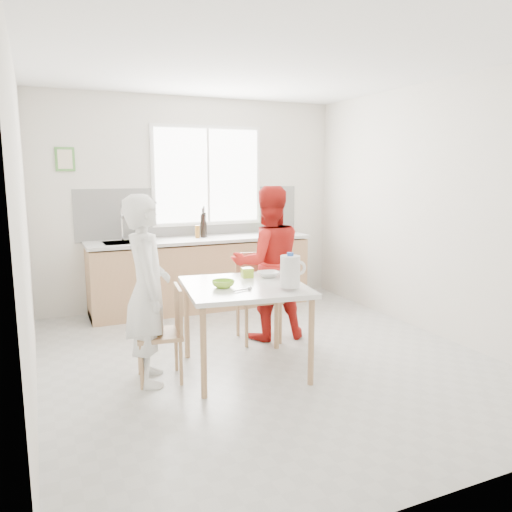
# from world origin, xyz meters

# --- Properties ---
(ground) EXTENTS (4.50, 4.50, 0.00)m
(ground) POSITION_xyz_m (0.00, 0.00, 0.00)
(ground) COLOR #B7B7B2
(ground) RESTS_ON ground
(room_shell) EXTENTS (4.50, 4.50, 4.50)m
(room_shell) POSITION_xyz_m (0.00, 0.00, 1.64)
(room_shell) COLOR silver
(room_shell) RESTS_ON ground
(window) EXTENTS (1.50, 0.06, 1.30)m
(window) POSITION_xyz_m (0.20, 2.23, 1.70)
(window) COLOR white
(window) RESTS_ON room_shell
(backsplash) EXTENTS (3.00, 0.02, 0.65)m
(backsplash) POSITION_xyz_m (0.00, 2.24, 1.23)
(backsplash) COLOR white
(backsplash) RESTS_ON room_shell
(picture_frame) EXTENTS (0.22, 0.03, 0.28)m
(picture_frame) POSITION_xyz_m (-1.55, 2.23, 1.90)
(picture_frame) COLOR #549744
(picture_frame) RESTS_ON room_shell
(kitchen_counter) EXTENTS (2.84, 0.64, 1.37)m
(kitchen_counter) POSITION_xyz_m (-0.00, 1.95, 0.42)
(kitchen_counter) COLOR tan
(kitchen_counter) RESTS_ON ground
(dining_table) EXTENTS (1.15, 1.15, 0.79)m
(dining_table) POSITION_xyz_m (-0.29, -0.18, 0.71)
(dining_table) COLOR white
(dining_table) RESTS_ON ground
(chair_left) EXTENTS (0.42, 0.42, 0.81)m
(chair_left) POSITION_xyz_m (-0.97, -0.09, 0.45)
(chair_left) COLOR tan
(chair_left) RESTS_ON ground
(chair_far) EXTENTS (0.47, 0.47, 0.91)m
(chair_far) POSITION_xyz_m (0.17, 0.58, 0.50)
(chair_far) COLOR tan
(chair_far) RESTS_ON ground
(person_white) EXTENTS (0.46, 0.63, 1.59)m
(person_white) POSITION_xyz_m (-1.11, -0.07, 0.79)
(person_white) COLOR white
(person_white) RESTS_ON ground
(person_red) EXTENTS (0.86, 0.71, 1.61)m
(person_red) POSITION_xyz_m (0.29, 0.55, 0.81)
(person_red) COLOR red
(person_red) RESTS_ON ground
(bowl_green) EXTENTS (0.22, 0.22, 0.06)m
(bowl_green) POSITION_xyz_m (-0.49, -0.20, 0.82)
(bowl_green) COLOR #98D932
(bowl_green) RESTS_ON dining_table
(bowl_white) EXTENTS (0.23, 0.23, 0.05)m
(bowl_white) POSITION_xyz_m (0.05, 0.02, 0.81)
(bowl_white) COLOR white
(bowl_white) RESTS_ON dining_table
(milk_jug) EXTENTS (0.23, 0.17, 0.29)m
(milk_jug) POSITION_xyz_m (-0.00, -0.50, 0.94)
(milk_jug) COLOR white
(milk_jug) RESTS_ON dining_table
(green_box) EXTENTS (0.11, 0.11, 0.09)m
(green_box) POSITION_xyz_m (-0.15, 0.08, 0.83)
(green_box) COLOR #A6CE2F
(green_box) RESTS_ON dining_table
(spoon) EXTENTS (0.16, 0.05, 0.01)m
(spoon) POSITION_xyz_m (-0.39, -0.39, 0.80)
(spoon) COLOR #A5A5AA
(spoon) RESTS_ON dining_table
(cutting_board) EXTENTS (0.40, 0.33, 0.01)m
(cutting_board) POSITION_xyz_m (1.04, 1.93, 0.93)
(cutting_board) COLOR #91D130
(cutting_board) RESTS_ON kitchen_counter
(wine_bottle_a) EXTENTS (0.07, 0.07, 0.32)m
(wine_bottle_a) POSITION_xyz_m (0.08, 2.05, 1.08)
(wine_bottle_a) COLOR black
(wine_bottle_a) RESTS_ON kitchen_counter
(wine_bottle_b) EXTENTS (0.07, 0.07, 0.30)m
(wine_bottle_b) POSITION_xyz_m (0.05, 1.99, 1.07)
(wine_bottle_b) COLOR black
(wine_bottle_b) RESTS_ON kitchen_counter
(jar_amber) EXTENTS (0.06, 0.06, 0.16)m
(jar_amber) POSITION_xyz_m (-0.04, 1.96, 1.00)
(jar_amber) COLOR brown
(jar_amber) RESTS_ON kitchen_counter
(soap_bottle) EXTENTS (0.12, 0.12, 0.21)m
(soap_bottle) POSITION_xyz_m (-0.73, 2.11, 1.02)
(soap_bottle) COLOR #999999
(soap_bottle) RESTS_ON kitchen_counter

